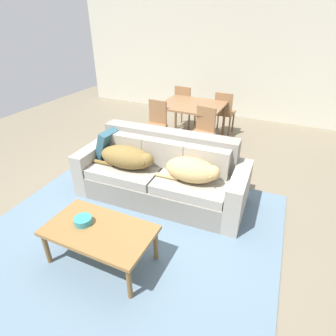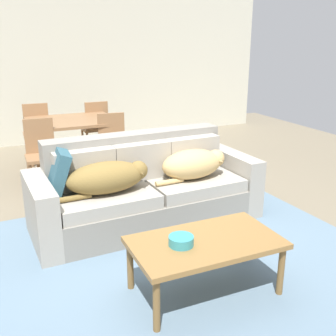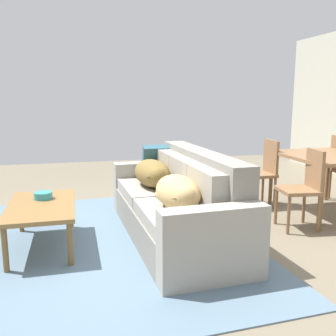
{
  "view_description": "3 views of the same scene",
  "coord_description": "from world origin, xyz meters",
  "px_view_note": "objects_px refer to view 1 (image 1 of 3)",
  "views": [
    {
      "loc": [
        1.57,
        -2.96,
        2.37
      ],
      "look_at": [
        0.29,
        -0.21,
        0.65
      ],
      "focal_mm": 30.13,
      "sensor_mm": 36.0,
      "label": 1
    },
    {
      "loc": [
        -1.31,
        -3.63,
        1.87
      ],
      "look_at": [
        0.27,
        -0.09,
        0.61
      ],
      "focal_mm": 43.3,
      "sensor_mm": 36.0,
      "label": 2
    },
    {
      "loc": [
        3.71,
        -0.97,
        1.45
      ],
      "look_at": [
        -0.1,
        -0.0,
        0.72
      ],
      "focal_mm": 39.94,
      "sensor_mm": 36.0,
      "label": 3
    }
  ],
  "objects_px": {
    "dining_table": "(192,108)",
    "dog_on_left_cushion": "(127,157)",
    "dining_chair_far_right": "(224,111)",
    "couch": "(162,175)",
    "dining_chair_far_left": "(184,105)",
    "dining_chair_near_right": "(202,130)",
    "dining_chair_near_left": "(155,123)",
    "bowl_on_coffee_table": "(83,221)",
    "dog_on_right_cushion": "(193,170)",
    "throw_pillow_by_left_arm": "(109,143)",
    "coffee_table": "(99,233)"
  },
  "relations": [
    {
      "from": "couch",
      "to": "dining_chair_near_right",
      "type": "distance_m",
      "value": 1.45
    },
    {
      "from": "dog_on_left_cushion",
      "to": "throw_pillow_by_left_arm",
      "type": "xyz_separation_m",
      "value": [
        -0.43,
        0.19,
        0.05
      ]
    },
    {
      "from": "dog_on_right_cushion",
      "to": "bowl_on_coffee_table",
      "type": "relative_size",
      "value": 4.49
    },
    {
      "from": "dining_chair_near_right",
      "to": "dog_on_right_cushion",
      "type": "bearing_deg",
      "value": -68.02
    },
    {
      "from": "couch",
      "to": "bowl_on_coffee_table",
      "type": "xyz_separation_m",
      "value": [
        -0.24,
        -1.36,
        0.13
      ]
    },
    {
      "from": "bowl_on_coffee_table",
      "to": "dining_table",
      "type": "xyz_separation_m",
      "value": [
        -0.1,
        3.39,
        0.21
      ]
    },
    {
      "from": "dog_on_left_cushion",
      "to": "dog_on_right_cushion",
      "type": "xyz_separation_m",
      "value": [
        0.93,
        0.04,
        0.0
      ]
    },
    {
      "from": "dining_chair_far_left",
      "to": "dining_chair_near_left",
      "type": "bearing_deg",
      "value": 88.3
    },
    {
      "from": "throw_pillow_by_left_arm",
      "to": "dining_chair_far_right",
      "type": "xyz_separation_m",
      "value": [
        1.02,
        2.61,
        -0.15
      ]
    },
    {
      "from": "coffee_table",
      "to": "dog_on_left_cushion",
      "type": "bearing_deg",
      "value": 108.43
    },
    {
      "from": "dog_on_right_cushion",
      "to": "dining_table",
      "type": "xyz_separation_m",
      "value": [
        -0.83,
        2.17,
        0.07
      ]
    },
    {
      "from": "dog_on_right_cushion",
      "to": "dining_chair_near_left",
      "type": "height_order",
      "value": "dining_chair_near_left"
    },
    {
      "from": "dining_chair_near_right",
      "to": "dog_on_left_cushion",
      "type": "bearing_deg",
      "value": -100.41
    },
    {
      "from": "throw_pillow_by_left_arm",
      "to": "coffee_table",
      "type": "distance_m",
      "value": 1.63
    },
    {
      "from": "dining_chair_near_left",
      "to": "throw_pillow_by_left_arm",
      "type": "bearing_deg",
      "value": -90.17
    },
    {
      "from": "dog_on_right_cushion",
      "to": "dining_chair_near_left",
      "type": "bearing_deg",
      "value": 127.86
    },
    {
      "from": "dog_on_left_cushion",
      "to": "dining_chair_near_left",
      "type": "height_order",
      "value": "dining_chair_near_left"
    },
    {
      "from": "dining_chair_far_left",
      "to": "dining_chair_far_right",
      "type": "height_order",
      "value": "dining_chair_far_left"
    },
    {
      "from": "dog_on_right_cushion",
      "to": "throw_pillow_by_left_arm",
      "type": "relative_size",
      "value": 1.85
    },
    {
      "from": "bowl_on_coffee_table",
      "to": "dining_table",
      "type": "distance_m",
      "value": 3.39
    },
    {
      "from": "dining_table",
      "to": "dining_chair_near_right",
      "type": "xyz_separation_m",
      "value": [
        0.43,
        -0.59,
        -0.19
      ]
    },
    {
      "from": "dining_chair_near_right",
      "to": "dining_chair_near_left",
      "type": "bearing_deg",
      "value": -171.97
    },
    {
      "from": "throw_pillow_by_left_arm",
      "to": "dining_chair_near_right",
      "type": "relative_size",
      "value": 0.49
    },
    {
      "from": "dog_on_right_cushion",
      "to": "throw_pillow_by_left_arm",
      "type": "height_order",
      "value": "throw_pillow_by_left_arm"
    },
    {
      "from": "dog_on_left_cushion",
      "to": "dining_chair_far_right",
      "type": "xyz_separation_m",
      "value": [
        0.59,
        2.8,
        -0.1
      ]
    },
    {
      "from": "throw_pillow_by_left_arm",
      "to": "dining_chair_near_left",
      "type": "distance_m",
      "value": 1.43
    },
    {
      "from": "dining_chair_far_right",
      "to": "coffee_table",
      "type": "bearing_deg",
      "value": 86.83
    },
    {
      "from": "coffee_table",
      "to": "dining_table",
      "type": "height_order",
      "value": "dining_table"
    },
    {
      "from": "dining_chair_near_left",
      "to": "coffee_table",
      "type": "bearing_deg",
      "value": -73.07
    },
    {
      "from": "bowl_on_coffee_table",
      "to": "dining_chair_far_right",
      "type": "bearing_deg",
      "value": 84.37
    },
    {
      "from": "coffee_table",
      "to": "dining_chair_far_right",
      "type": "height_order",
      "value": "dining_chair_far_right"
    },
    {
      "from": "couch",
      "to": "bowl_on_coffee_table",
      "type": "bearing_deg",
      "value": -102.52
    },
    {
      "from": "dining_chair_near_right",
      "to": "dining_chair_far_right",
      "type": "height_order",
      "value": "dining_chair_far_right"
    },
    {
      "from": "dining_table",
      "to": "dining_chair_far_left",
      "type": "relative_size",
      "value": 1.26
    },
    {
      "from": "dog_on_left_cushion",
      "to": "dining_chair_near_left",
      "type": "bearing_deg",
      "value": 101.64
    },
    {
      "from": "dog_on_left_cushion",
      "to": "dining_chair_far_right",
      "type": "bearing_deg",
      "value": 75.55
    },
    {
      "from": "dining_table",
      "to": "throw_pillow_by_left_arm",
      "type": "bearing_deg",
      "value": -104.8
    },
    {
      "from": "throw_pillow_by_left_arm",
      "to": "coffee_table",
      "type": "height_order",
      "value": "throw_pillow_by_left_arm"
    },
    {
      "from": "dining_table",
      "to": "dog_on_left_cushion",
      "type": "bearing_deg",
      "value": -92.58
    },
    {
      "from": "bowl_on_coffee_table",
      "to": "dog_on_left_cushion",
      "type": "bearing_deg",
      "value": 99.5
    },
    {
      "from": "dog_on_right_cushion",
      "to": "dining_table",
      "type": "height_order",
      "value": "dog_on_right_cushion"
    },
    {
      "from": "dining_chair_near_right",
      "to": "dining_chair_far_left",
      "type": "xyz_separation_m",
      "value": [
        -0.84,
        1.21,
        0.01
      ]
    },
    {
      "from": "throw_pillow_by_left_arm",
      "to": "dining_table",
      "type": "bearing_deg",
      "value": 75.2
    },
    {
      "from": "dining_chair_near_left",
      "to": "dining_chair_near_right",
      "type": "height_order",
      "value": "dining_chair_near_left"
    },
    {
      "from": "couch",
      "to": "throw_pillow_by_left_arm",
      "type": "height_order",
      "value": "couch"
    },
    {
      "from": "bowl_on_coffee_table",
      "to": "couch",
      "type": "bearing_deg",
      "value": 80.02
    },
    {
      "from": "dining_chair_far_right",
      "to": "couch",
      "type": "bearing_deg",
      "value": 86.28
    },
    {
      "from": "dog_on_right_cushion",
      "to": "couch",
      "type": "bearing_deg",
      "value": 161.61
    },
    {
      "from": "bowl_on_coffee_table",
      "to": "dining_chair_far_right",
      "type": "xyz_separation_m",
      "value": [
        0.39,
        3.98,
        0.03
      ]
    },
    {
      "from": "dog_on_left_cushion",
      "to": "coffee_table",
      "type": "relative_size",
      "value": 0.84
    }
  ]
}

